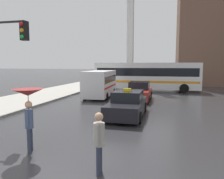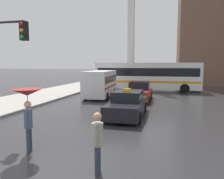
{
  "view_description": "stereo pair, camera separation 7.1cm",
  "coord_description": "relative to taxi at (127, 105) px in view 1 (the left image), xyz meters",
  "views": [
    {
      "loc": [
        3.73,
        -4.46,
        2.91
      ],
      "look_at": [
        0.49,
        8.6,
        1.4
      ],
      "focal_mm": 35.0,
      "sensor_mm": 36.0,
      "label": 1
    },
    {
      "loc": [
        3.8,
        -4.44,
        2.91
      ],
      "look_at": [
        0.49,
        8.6,
        1.4
      ],
      "focal_mm": 35.0,
      "sensor_mm": 36.0,
      "label": 2
    }
  ],
  "objects": [
    {
      "name": "ambulance_van",
      "position": [
        -3.73,
        6.84,
        0.66
      ],
      "size": [
        2.29,
        5.37,
        2.38
      ],
      "rotation": [
        0.0,
        0.0,
        3.19
      ],
      "color": "white",
      "rests_on": "ground_plane"
    },
    {
      "name": "pedestrian_man",
      "position": [
        0.42,
        -6.76,
        0.33
      ],
      "size": [
        0.33,
        0.46,
        1.68
      ],
      "rotation": [
        0.0,
        0.0,
        -1.47
      ],
      "color": "#2D3347",
      "rests_on": "ground_plane"
    },
    {
      "name": "monument_cross",
      "position": [
        -3.2,
        20.48,
        10.85
      ],
      "size": [
        8.93,
        0.9,
        20.3
      ],
      "color": "white",
      "rests_on": "ground_plane"
    },
    {
      "name": "city_bus",
      "position": [
        -0.07,
        12.9,
        1.1
      ],
      "size": [
        11.56,
        2.68,
        3.16
      ],
      "rotation": [
        0.0,
        0.0,
        -1.57
      ],
      "color": "silver",
      "rests_on": "ground_plane"
    },
    {
      "name": "sedan_red",
      "position": [
        -0.03,
        5.83,
        0.03
      ],
      "size": [
        1.91,
        4.1,
        1.52
      ],
      "rotation": [
        0.0,
        0.0,
        3.14
      ],
      "color": "#A52D23",
      "rests_on": "ground_plane"
    },
    {
      "name": "pedestrian_with_umbrella",
      "position": [
        -2.3,
        -5.86,
        1.06
      ],
      "size": [
        1.01,
        1.01,
        2.13
      ],
      "rotation": [
        0.0,
        0.0,
        1.89
      ],
      "color": "#2D3347",
      "rests_on": "ground_plane"
    },
    {
      "name": "taxi",
      "position": [
        0.0,
        0.0,
        0.0
      ],
      "size": [
        1.91,
        4.42,
        1.6
      ],
      "rotation": [
        0.0,
        0.0,
        3.14
      ],
      "color": "black",
      "rests_on": "ground_plane"
    }
  ]
}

